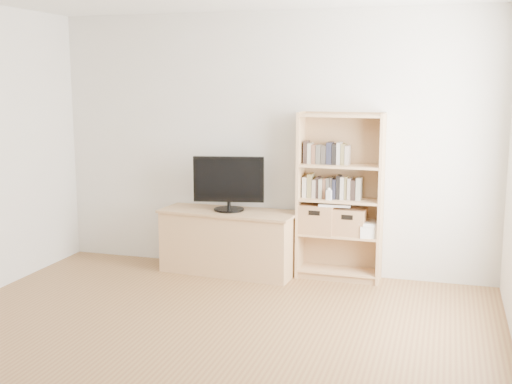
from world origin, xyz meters
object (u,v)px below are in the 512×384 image
at_px(bookshelf, 340,197).
at_px(basket_right, 349,222).
at_px(tv_stand, 229,243).
at_px(laptop, 335,204).
at_px(television, 229,183).
at_px(basket_left, 317,218).
at_px(baby_monitor, 329,195).

xyz_separation_m(bookshelf, basket_right, (0.10, -0.01, -0.23)).
xyz_separation_m(tv_stand, laptop, (1.06, 0.09, 0.44)).
height_order(television, basket_left, television).
distance_m(bookshelf, basket_right, 0.25).
relative_size(basket_right, laptop, 1.02).
height_order(tv_stand, laptop, laptop).
distance_m(television, basket_left, 0.94).
bearing_deg(laptop, bookshelf, 15.77).
bearing_deg(bookshelf, baby_monitor, -135.00).
relative_size(basket_left, basket_right, 1.10).
bearing_deg(basket_left, tv_stand, -171.69).
height_order(television, basket_right, television).
height_order(tv_stand, bookshelf, bookshelf).
bearing_deg(laptop, television, 179.79).
bearing_deg(tv_stand, television, 0.00).
xyz_separation_m(television, baby_monitor, (1.01, 0.02, -0.07)).
distance_m(bookshelf, laptop, 0.08).
height_order(television, laptop, television).
relative_size(bookshelf, laptop, 5.36).
distance_m(baby_monitor, basket_left, 0.29).
relative_size(television, baby_monitor, 7.25).
relative_size(bookshelf, television, 2.31).
bearing_deg(laptop, tv_stand, 179.79).
xyz_separation_m(television, laptop, (1.06, 0.09, -0.17)).
xyz_separation_m(baby_monitor, basket_left, (-0.13, 0.09, -0.25)).
bearing_deg(baby_monitor, basket_left, 154.78).
height_order(baby_monitor, basket_left, baby_monitor).
xyz_separation_m(television, basket_left, (0.88, 0.10, -0.33)).
bearing_deg(television, tv_stand, 0.00).
bearing_deg(basket_left, baby_monitor, -33.46).
height_order(tv_stand, television, television).
height_order(bookshelf, basket_right, bookshelf).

